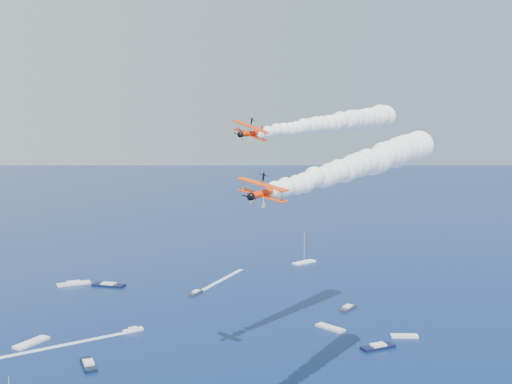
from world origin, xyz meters
TOP-DOWN VIEW (x-y plane):
  - biplane_lead at (19.04, 38.12)m, footprint 9.71×11.49m
  - biplane_trail at (-7.56, -0.37)m, footprint 8.51×9.64m
  - smoke_trail_lead at (48.51, 45.13)m, footprint 62.11×32.12m
  - smoke_trail_trail at (21.17, 9.25)m, footprint 62.50×40.79m
  - spectator_boats at (0.16, 114.95)m, footprint 232.76×179.71m
  - boat_wakes at (-9.01, 90.53)m, footprint 214.78×120.63m

SIDE VIEW (x-z plane):
  - boat_wakes at x=-9.01m, z-range 0.01..0.05m
  - spectator_boats at x=0.16m, z-range 0.00..0.70m
  - biplane_trail at x=-7.56m, z-range 49.35..55.41m
  - smoke_trail_trail at x=21.17m, z-range 49.26..60.12m
  - biplane_lead at x=19.04m, z-range 55.63..63.73m
  - smoke_trail_lead at x=48.51m, z-range 56.56..67.42m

